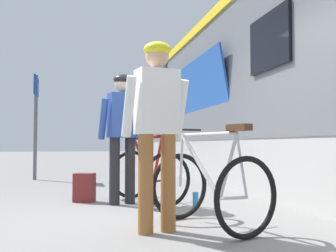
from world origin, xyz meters
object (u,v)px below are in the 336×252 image
object	(u,v)px
platform_sign_post	(36,109)
water_bottle_near_the_bikes	(196,200)
cyclist_near_in_blue	(123,126)
backpack_on_platform	(84,188)
cyclist_far_in_white	(157,118)
train_car	(336,74)
bicycle_far_silver	(210,186)
bicycle_near_red	(148,174)

from	to	relation	value
platform_sign_post	water_bottle_near_the_bikes	bearing A→B (deg)	-62.08
cyclist_near_in_blue	backpack_on_platform	xyz separation A→B (m)	(-0.49, 0.33, -0.85)
cyclist_near_in_blue	cyclist_far_in_white	distance (m)	1.73
train_car	bicycle_far_silver	bearing A→B (deg)	-146.51
bicycle_far_silver	backpack_on_platform	world-z (taller)	bicycle_far_silver
water_bottle_near_the_bikes	bicycle_far_silver	bearing A→B (deg)	-100.24
bicycle_near_red	bicycle_far_silver	bearing A→B (deg)	-80.18
bicycle_near_red	water_bottle_near_the_bikes	bearing A→B (deg)	-50.37
cyclist_far_in_white	water_bottle_near_the_bikes	distance (m)	1.68
train_car	cyclist_far_in_white	xyz separation A→B (m)	(-3.39, -1.95, -0.91)
cyclist_far_in_white	bicycle_far_silver	distance (m)	0.84
cyclist_far_in_white	backpack_on_platform	size ratio (longest dim) A/B	4.40
train_car	cyclist_far_in_white	bearing A→B (deg)	-150.17
train_car	backpack_on_platform	size ratio (longest dim) A/B	45.69
backpack_on_platform	platform_sign_post	world-z (taller)	platform_sign_post
water_bottle_near_the_bikes	platform_sign_post	size ratio (longest dim) A/B	0.09
bicycle_near_red	platform_sign_post	xyz separation A→B (m)	(-1.91, 3.95, 1.22)
cyclist_near_in_blue	cyclist_far_in_white	world-z (taller)	same
bicycle_near_red	backpack_on_platform	bearing A→B (deg)	161.40
water_bottle_near_the_bikes	cyclist_near_in_blue	bearing A→B (deg)	147.02
bicycle_near_red	bicycle_far_silver	world-z (taller)	same
cyclist_far_in_white	platform_sign_post	bearing A→B (deg)	106.34
bicycle_far_silver	platform_sign_post	xyz separation A→B (m)	(-2.21, 5.66, 1.22)
backpack_on_platform	cyclist_far_in_white	bearing A→B (deg)	-52.03
cyclist_near_in_blue	bicycle_far_silver	world-z (taller)	cyclist_near_in_blue
train_car	bicycle_near_red	xyz separation A→B (m)	(-3.16, -0.18, -1.56)
cyclist_near_in_blue	water_bottle_near_the_bikes	size ratio (longest dim) A/B	8.57
cyclist_far_in_white	backpack_on_platform	distance (m)	2.31
train_car	bicycle_near_red	bearing A→B (deg)	-176.77
bicycle_far_silver	platform_sign_post	size ratio (longest dim) A/B	0.52
train_car	bicycle_near_red	world-z (taller)	train_car
bicycle_far_silver	backpack_on_platform	bearing A→B (deg)	119.96
train_car	bicycle_near_red	size ratio (longest dim) A/B	14.76
cyclist_near_in_blue	backpack_on_platform	bearing A→B (deg)	146.20
train_car	platform_sign_post	xyz separation A→B (m)	(-5.07, 3.77, -0.34)
bicycle_far_silver	platform_sign_post	distance (m)	6.20
bicycle_far_silver	bicycle_near_red	bearing A→B (deg)	99.82
cyclist_near_in_blue	platform_sign_post	bearing A→B (deg)	111.22
cyclist_near_in_blue	bicycle_near_red	world-z (taller)	cyclist_near_in_blue
bicycle_near_red	cyclist_far_in_white	bearing A→B (deg)	-97.63
water_bottle_near_the_bikes	cyclist_far_in_white	bearing A→B (deg)	-122.21
platform_sign_post	backpack_on_platform	bearing A→B (deg)	-73.92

